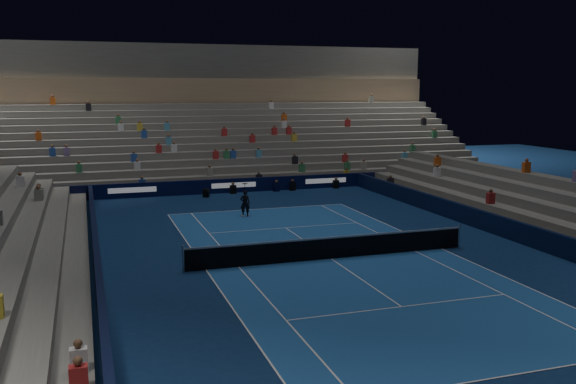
{
  "coord_description": "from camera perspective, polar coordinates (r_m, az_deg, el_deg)",
  "views": [
    {
      "loc": [
        -9.97,
        -24.52,
        7.32
      ],
      "look_at": [
        0.0,
        6.0,
        2.0
      ],
      "focal_mm": 39.13,
      "sensor_mm": 36.0,
      "label": 1
    }
  ],
  "objects": [
    {
      "name": "sponsor_barrier_west",
      "position": [
        25.45,
        -16.92,
        -6.55
      ],
      "size": [
        0.25,
        37.0,
        1.0
      ],
      "primitive_type": "cube",
      "color": "black",
      "rests_on": "ground"
    },
    {
      "name": "court_surface",
      "position": [
        27.46,
        3.91,
        -6.06
      ],
      "size": [
        10.97,
        23.77,
        0.01
      ],
      "primitive_type": "cube",
      "color": "#1C519C",
      "rests_on": "ground"
    },
    {
      "name": "broadcast_camera",
      "position": [
        43.1,
        -7.45,
        -0.07
      ],
      "size": [
        0.55,
        0.92,
        0.54
      ],
      "color": "black",
      "rests_on": "ground"
    },
    {
      "name": "grandstand_main",
      "position": [
        53.5,
        -7.34,
        5.1
      ],
      "size": [
        44.0,
        15.2,
        11.2
      ],
      "color": "slate",
      "rests_on": "ground"
    },
    {
      "name": "tennis_player",
      "position": [
        36.21,
        -3.93,
        -1.03
      ],
      "size": [
        0.63,
        0.48,
        1.55
      ],
      "primitive_type": "imported",
      "rotation": [
        0.0,
        0.0,
        2.93
      ],
      "color": "black",
      "rests_on": "ground"
    },
    {
      "name": "sponsor_barrier_far",
      "position": [
        44.68,
        -4.99,
        0.59
      ],
      "size": [
        44.0,
        0.25,
        1.0
      ],
      "primitive_type": "cube",
      "color": "black",
      "rests_on": "ground"
    },
    {
      "name": "tennis_net",
      "position": [
        27.33,
        3.93,
        -5.05
      ],
      "size": [
        12.9,
        0.1,
        1.1
      ],
      "color": "#B2B2B7",
      "rests_on": "ground"
    },
    {
      "name": "ground",
      "position": [
        27.46,
        3.91,
        -6.07
      ],
      "size": [
        90.0,
        90.0,
        0.0
      ],
      "primitive_type": "plane",
      "color": "#0D244E",
      "rests_on": "ground"
    },
    {
      "name": "sponsor_barrier_east",
      "position": [
        32.16,
        20.2,
        -3.42
      ],
      "size": [
        0.25,
        37.0,
        1.0
      ],
      "primitive_type": "cube",
      "color": "#081233",
      "rests_on": "ground"
    }
  ]
}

